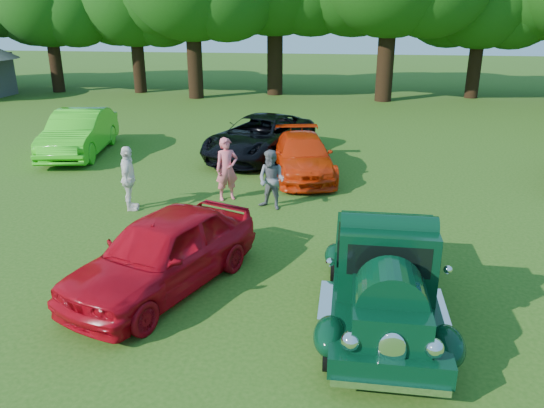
# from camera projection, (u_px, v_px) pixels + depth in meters

# --- Properties ---
(ground) EXTENTS (120.00, 120.00, 0.00)m
(ground) POSITION_uv_depth(u_px,v_px,m) (278.00, 290.00, 10.08)
(ground) COLOR #265012
(ground) RESTS_ON ground
(hero_pickup) EXTENTS (2.15, 4.62, 1.80)m
(hero_pickup) POSITION_uv_depth(u_px,v_px,m) (383.00, 276.00, 8.96)
(hero_pickup) COLOR black
(hero_pickup) RESTS_ON ground
(red_convertible) EXTENTS (3.24, 4.68, 1.48)m
(red_convertible) POSITION_uv_depth(u_px,v_px,m) (163.00, 252.00, 9.95)
(red_convertible) COLOR #B60714
(red_convertible) RESTS_ON ground
(back_car_lime) EXTENTS (2.56, 5.11, 1.61)m
(back_car_lime) POSITION_uv_depth(u_px,v_px,m) (79.00, 133.00, 19.41)
(back_car_lime) COLOR green
(back_car_lime) RESTS_ON ground
(back_car_black) EXTENTS (3.99, 5.82, 1.48)m
(back_car_black) POSITION_uv_depth(u_px,v_px,m) (260.00, 137.00, 19.09)
(back_car_black) COLOR black
(back_car_black) RESTS_ON ground
(back_car_orange) EXTENTS (2.65, 4.68, 1.28)m
(back_car_orange) POSITION_uv_depth(u_px,v_px,m) (303.00, 156.00, 16.96)
(back_car_orange) COLOR red
(back_car_orange) RESTS_ON ground
(spectator_pink) EXTENTS (0.77, 0.69, 1.76)m
(spectator_pink) POSITION_uv_depth(u_px,v_px,m) (227.00, 169.00, 14.67)
(spectator_pink) COLOR #ED6170
(spectator_pink) RESTS_ON ground
(spectator_grey) EXTENTS (0.95, 0.86, 1.60)m
(spectator_grey) POSITION_uv_depth(u_px,v_px,m) (271.00, 180.00, 14.00)
(spectator_grey) COLOR slate
(spectator_grey) RESTS_ON ground
(spectator_white) EXTENTS (0.69, 1.09, 1.73)m
(spectator_white) POSITION_uv_depth(u_px,v_px,m) (128.00, 179.00, 13.90)
(spectator_white) COLOR white
(spectator_white) RESTS_ON ground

